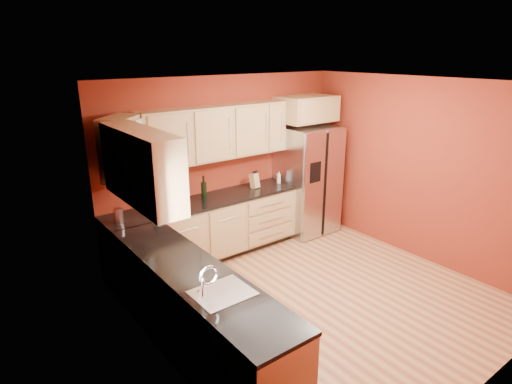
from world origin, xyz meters
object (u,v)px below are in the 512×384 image
wine_bottle_a (155,201)px  soap_dispenser (279,177)px  refrigerator (307,180)px  canister_left (119,216)px  knife_block (254,181)px

wine_bottle_a → soap_dispenser: bearing=0.9°
refrigerator → wine_bottle_a: refrigerator is taller
soap_dispenser → wine_bottle_a: bearing=-179.1°
canister_left → wine_bottle_a: bearing=4.6°
refrigerator → wine_bottle_a: size_ratio=5.33×
refrigerator → canister_left: size_ratio=10.01×
wine_bottle_a → knife_block: (1.67, 0.08, -0.05)m
canister_left → refrigerator: bearing=0.1°
refrigerator → knife_block: refrigerator is taller
wine_bottle_a → soap_dispenser: 2.12m
knife_block → wine_bottle_a: bearing=171.6°
knife_block → soap_dispenser: size_ratio=1.22×
refrigerator → soap_dispenser: 0.57m
knife_block → soap_dispenser: 0.45m
wine_bottle_a → knife_block: 1.67m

